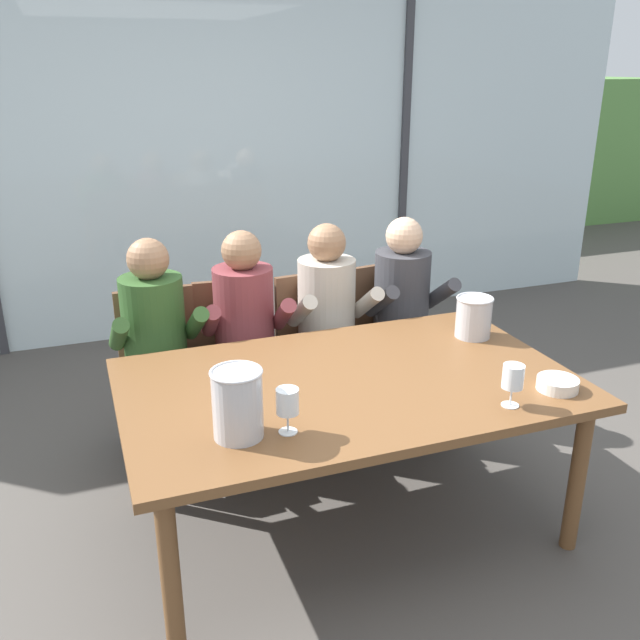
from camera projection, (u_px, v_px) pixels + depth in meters
ground at (282, 423)px, 4.04m from camera, size 14.00×14.00×0.00m
window_glass_panel at (210, 162)px, 5.10m from camera, size 7.11×0.03×2.60m
window_mullion_right at (404, 154)px, 5.60m from camera, size 0.06×0.06×2.60m
hillside_vineyard at (158, 163)px, 7.97m from camera, size 13.11×2.40×1.81m
dining_table at (348, 394)px, 2.93m from camera, size 1.91×1.17×0.73m
chair_near_curtain at (161, 359)px, 3.67m from camera, size 0.44×0.44×0.87m
chair_left_of_center at (235, 348)px, 3.80m from camera, size 0.49×0.49×0.87m
chair_center at (317, 339)px, 3.94m from camera, size 0.48×0.48×0.87m
chair_right_of_center at (385, 328)px, 4.10m from camera, size 0.50×0.50×0.87m
person_olive_shirt at (158, 340)px, 3.46m from camera, size 0.48×0.62×1.19m
person_maroon_top at (247, 329)px, 3.61m from camera, size 0.49×0.63×1.19m
person_beige_jumper at (331, 318)px, 3.76m from camera, size 0.46×0.61×1.19m
person_charcoal_jacket at (407, 308)px, 3.91m from camera, size 0.46×0.61×1.19m
ice_bucket_primary at (474, 316)px, 3.34m from camera, size 0.18×0.18×0.20m
ice_bucket_secondary at (238, 403)px, 2.43m from camera, size 0.19×0.19×0.26m
tasting_bowl at (558, 384)px, 2.82m from camera, size 0.17×0.17×0.05m
wine_glass_by_left_taster at (287, 403)px, 2.46m from camera, size 0.08×0.08×0.17m
wine_glass_near_bucket at (513, 378)px, 2.65m from camera, size 0.08×0.08×0.17m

